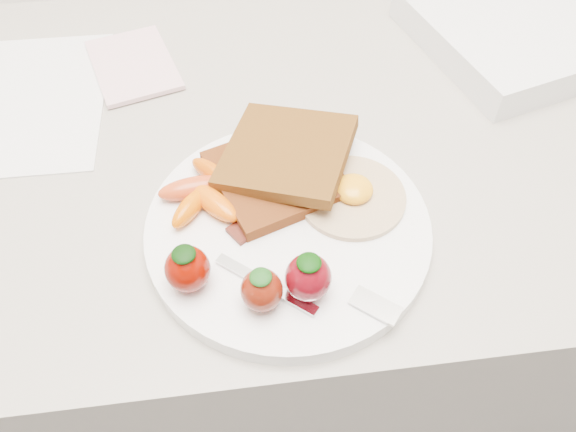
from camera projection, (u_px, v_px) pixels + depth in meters
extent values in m
cube|color=gray|center=(284.00, 315.00, 0.99)|extent=(2.00, 0.60, 0.90)
cylinder|color=white|center=(288.00, 228.00, 0.54)|extent=(0.27, 0.27, 0.02)
cube|color=#451506|center=(276.00, 175.00, 0.56)|extent=(0.15, 0.15, 0.01)
cube|color=#3D2204|center=(287.00, 153.00, 0.56)|extent=(0.16, 0.16, 0.03)
cylinder|color=beige|center=(352.00, 197.00, 0.54)|extent=(0.12, 0.12, 0.01)
ellipsoid|color=#F8A015|center=(354.00, 189.00, 0.54)|extent=(0.04, 0.04, 0.02)
cube|color=black|center=(270.00, 212.00, 0.53)|extent=(0.09, 0.07, 0.00)
cube|color=#4F0605|center=(286.00, 203.00, 0.54)|extent=(0.09, 0.04, 0.00)
cube|color=#37130B|center=(276.00, 194.00, 0.54)|extent=(0.08, 0.08, 0.00)
ellipsoid|color=#BF4018|center=(192.00, 188.00, 0.54)|extent=(0.07, 0.03, 0.02)
ellipsoid|color=#E25E06|center=(213.00, 202.00, 0.53)|extent=(0.06, 0.06, 0.02)
ellipsoid|color=#DA5E00|center=(190.00, 208.00, 0.53)|extent=(0.05, 0.05, 0.02)
ellipsoid|color=#C75004|center=(211.00, 172.00, 0.56)|extent=(0.05, 0.05, 0.02)
ellipsoid|color=#6A0800|center=(188.00, 269.00, 0.47)|extent=(0.04, 0.04, 0.04)
ellipsoid|color=black|center=(184.00, 254.00, 0.45)|extent=(0.02, 0.02, 0.01)
ellipsoid|color=#631608|center=(262.00, 290.00, 0.46)|extent=(0.04, 0.04, 0.04)
ellipsoid|color=#154511|center=(261.00, 277.00, 0.44)|extent=(0.02, 0.02, 0.01)
ellipsoid|color=#5C050E|center=(308.00, 278.00, 0.47)|extent=(0.04, 0.04, 0.04)
ellipsoid|color=black|center=(309.00, 263.00, 0.45)|extent=(0.02, 0.02, 0.01)
cube|color=silver|center=(266.00, 284.00, 0.48)|extent=(0.08, 0.07, 0.00)
cube|color=silver|center=(376.00, 305.00, 0.47)|extent=(0.05, 0.04, 0.00)
cube|color=white|center=(24.00, 101.00, 0.66)|extent=(0.19, 0.25, 0.00)
cube|color=beige|center=(133.00, 65.00, 0.70)|extent=(0.13, 0.16, 0.01)
cube|color=white|center=(538.00, 23.00, 0.73)|extent=(0.35, 0.31, 0.04)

